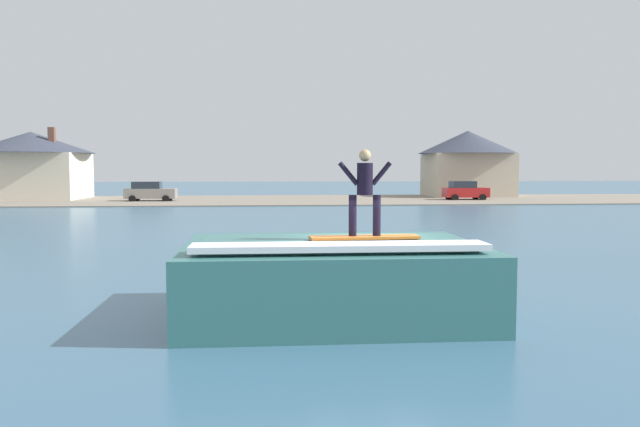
{
  "coord_description": "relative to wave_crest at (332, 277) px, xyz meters",
  "views": [
    {
      "loc": [
        -2.18,
        -13.46,
        3.16
      ],
      "look_at": [
        -0.79,
        3.08,
        1.96
      ],
      "focal_mm": 35.89,
      "sensor_mm": 36.0,
      "label": 1
    }
  ],
  "objects": [
    {
      "name": "house_with_chimney",
      "position": [
        -24.14,
        51.01,
        2.94
      ],
      "size": [
        11.9,
        11.9,
        6.98
      ],
      "color": "beige",
      "rests_on": "ground_plane"
    },
    {
      "name": "house_gabled_white",
      "position": [
        20.16,
        53.68,
        3.23
      ],
      "size": [
        10.55,
        10.55,
        7.06
      ],
      "color": "beige",
      "rests_on": "ground_plane"
    },
    {
      "name": "ground_plane",
      "position": [
        0.79,
        0.0,
        -0.81
      ],
      "size": [
        260.0,
        260.0,
        0.0
      ],
      "primitive_type": "plane",
      "color": "#3C6480"
    },
    {
      "name": "surfboard",
      "position": [
        0.58,
        -0.73,
        0.94
      ],
      "size": [
        2.25,
        0.66,
        0.06
      ],
      "color": "orange",
      "rests_on": "wave_crest"
    },
    {
      "name": "surfer",
      "position": [
        0.58,
        -0.72,
        1.94
      ],
      "size": [
        1.09,
        0.32,
        1.74
      ],
      "color": "black",
      "rests_on": "surfboard"
    },
    {
      "name": "car_far_shore",
      "position": [
        17.54,
        46.16,
        0.14
      ],
      "size": [
        4.13,
        2.31,
        1.86
      ],
      "color": "red",
      "rests_on": "ground_plane"
    },
    {
      "name": "wave_crest",
      "position": [
        0.0,
        0.0,
        0.0
      ],
      "size": [
        6.26,
        4.77,
        1.72
      ],
      "color": "#377470",
      "rests_on": "ground_plane"
    },
    {
      "name": "shoreline_bank",
      "position": [
        0.79,
        47.88,
        -0.76
      ],
      "size": [
        120.0,
        18.7,
        0.09
      ],
      "color": "gray",
      "rests_on": "ground_plane"
    },
    {
      "name": "car_near_shore",
      "position": [
        -12.03,
        46.31,
        0.14
      ],
      "size": [
        4.58,
        2.24,
        1.86
      ],
      "color": "gray",
      "rests_on": "ground_plane"
    }
  ]
}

